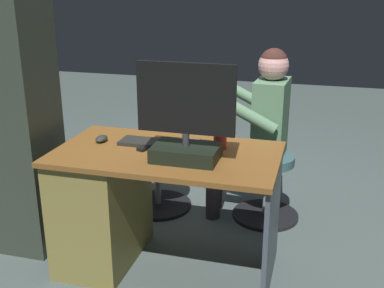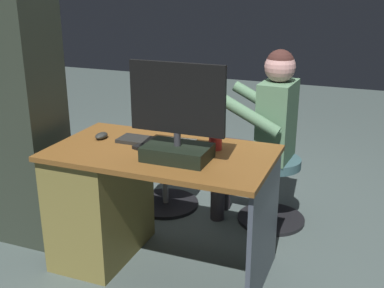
{
  "view_description": "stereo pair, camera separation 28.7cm",
  "coord_description": "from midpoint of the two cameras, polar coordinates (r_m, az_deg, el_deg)",
  "views": [
    {
      "loc": [
        -0.78,
        2.75,
        1.6
      ],
      "look_at": [
        -0.05,
        0.13,
        0.66
      ],
      "focal_mm": 44.67,
      "sensor_mm": 36.0,
      "label": 1
    },
    {
      "loc": [
        -1.05,
        2.66,
        1.6
      ],
      "look_at": [
        -0.05,
        0.13,
        0.66
      ],
      "focal_mm": 44.67,
      "sensor_mm": 36.0,
      "label": 2
    }
  ],
  "objects": [
    {
      "name": "person",
      "position": [
        3.2,
        5.37,
        2.74
      ],
      "size": [
        0.53,
        0.5,
        1.19
      ],
      "color": "#557C5B",
      "rests_on": "ground_plane"
    },
    {
      "name": "office_chair_teddy",
      "position": [
        3.49,
        -6.48,
        -3.72
      ],
      "size": [
        0.49,
        0.49,
        0.47
      ],
      "color": "black",
      "rests_on": "ground_plane"
    },
    {
      "name": "monitor",
      "position": [
        2.41,
        -4.16,
        1.83
      ],
      "size": [
        0.51,
        0.23,
        0.5
      ],
      "color": "black",
      "rests_on": "desk"
    },
    {
      "name": "cup",
      "position": [
        2.61,
        0.23,
        0.39
      ],
      "size": [
        0.07,
        0.07,
        0.09
      ],
      "primitive_type": "cylinder",
      "color": "red",
      "rests_on": "desk"
    },
    {
      "name": "computer_mouse",
      "position": [
        2.8,
        -13.66,
        0.57
      ],
      "size": [
        0.06,
        0.1,
        0.04
      ],
      "primitive_type": "ellipsoid",
      "color": "#282A27",
      "rests_on": "desk"
    },
    {
      "name": "tv_remote",
      "position": [
        2.65,
        -8.33,
        -0.34
      ],
      "size": [
        0.09,
        0.16,
        0.02
      ],
      "primitive_type": "cube",
      "rotation": [
        0.0,
        0.0,
        -0.35
      ],
      "color": "black",
      "rests_on": "desk"
    },
    {
      "name": "ground_plane",
      "position": [
        3.27,
        -2.87,
        -10.25
      ],
      "size": [
        10.0,
        10.0,
        0.0
      ],
      "primitive_type": "plane",
      "color": "#475451"
    },
    {
      "name": "notebook_binder",
      "position": [
        2.59,
        -5.04,
        -0.61
      ],
      "size": [
        0.26,
        0.33,
        0.02
      ],
      "primitive_type": "cube",
      "rotation": [
        0.0,
        0.0,
        0.13
      ],
      "color": "beige",
      "rests_on": "desk"
    },
    {
      "name": "equipment_rack",
      "position": [
        3.06,
        -22.98,
        2.03
      ],
      "size": [
        0.44,
        0.36,
        1.56
      ],
      "primitive_type": "cube",
      "color": "#2D352A",
      "rests_on": "ground_plane"
    },
    {
      "name": "teddy_bear",
      "position": [
        3.38,
        -6.63,
        1.85
      ],
      "size": [
        0.21,
        0.21,
        0.31
      ],
      "color": "#9C7954",
      "rests_on": "office_chair_teddy"
    },
    {
      "name": "desk",
      "position": [
        2.83,
        -11.82,
        -6.7
      ],
      "size": [
        1.22,
        0.68,
        0.72
      ],
      "color": "brown",
      "rests_on": "ground_plane"
    },
    {
      "name": "visitor_chair",
      "position": [
        3.34,
        6.52,
        -4.74
      ],
      "size": [
        0.46,
        0.46,
        0.47
      ],
      "color": "black",
      "rests_on": "ground_plane"
    },
    {
      "name": "keyboard",
      "position": [
        2.69,
        -7.31,
        0.03
      ],
      "size": [
        0.42,
        0.14,
        0.02
      ],
      "primitive_type": "cube",
      "color": "#242422",
      "rests_on": "desk"
    }
  ]
}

